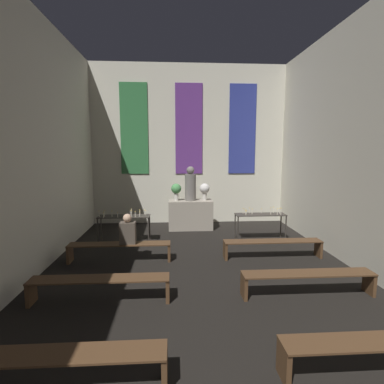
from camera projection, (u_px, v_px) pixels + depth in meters
wall_back at (189, 144)px, 10.45m from camera, size 6.91×0.16×5.48m
altar at (190, 215)px, 9.79m from camera, size 1.42×0.66×0.95m
statue at (190, 185)px, 9.66m from camera, size 0.36×0.36×1.11m
flower_vase_left at (176, 190)px, 9.65m from camera, size 0.33×0.33×0.55m
flower_vase_right at (205, 190)px, 9.71m from camera, size 0.33×0.33×0.55m
candle_rack_left at (124, 219)px, 8.32m from camera, size 1.43×0.45×0.94m
candle_rack_right at (260, 217)px, 8.56m from camera, size 1.43×0.45×0.95m
pew_second_left at (57, 362)px, 3.18m from camera, size 2.34×0.36×0.42m
pew_second_right at (382, 348)px, 3.40m from camera, size 2.34×0.36×0.42m
pew_third_left at (100, 284)px, 5.05m from camera, size 2.34×0.36×0.42m
pew_third_right at (308, 278)px, 5.27m from camera, size 2.34×0.36×0.42m
pew_back_left at (120, 248)px, 6.92m from camera, size 2.34×0.36×0.42m
pew_back_right at (272, 245)px, 7.15m from camera, size 2.34×0.36×0.42m
person_seated at (128, 231)px, 6.88m from camera, size 0.36×0.24×0.70m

